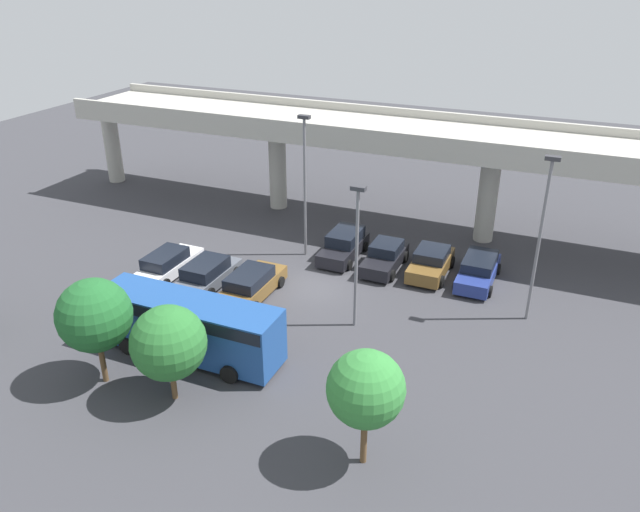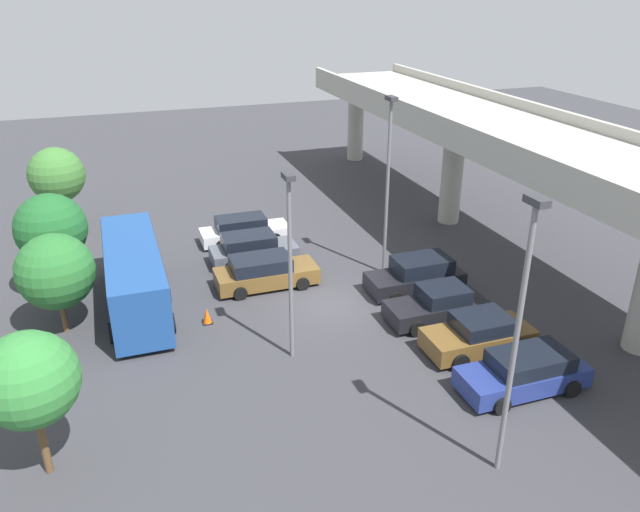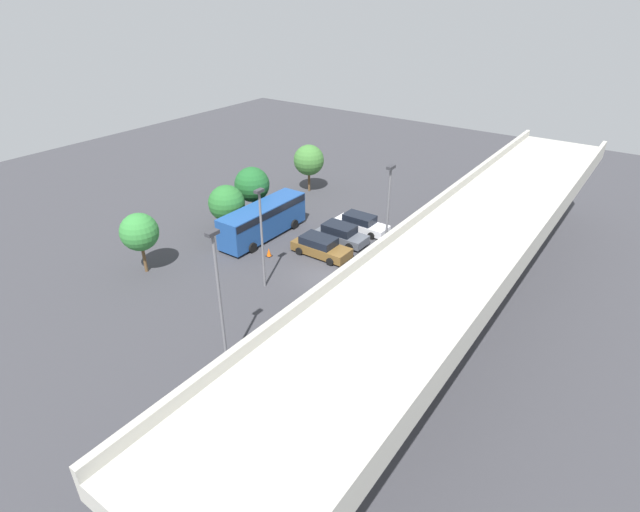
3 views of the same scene
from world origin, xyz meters
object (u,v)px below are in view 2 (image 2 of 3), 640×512
at_px(parked_car_1, 252,249).
at_px(traffic_cone, 207,316).
at_px(tree_front_centre, 51,229).
at_px(parked_car_3, 417,275).
at_px(shuttle_bus, 134,272).
at_px(parked_car_2, 265,272).
at_px(parked_car_4, 438,305).
at_px(tree_front_right, 55,272).
at_px(tree_front_left, 56,175).
at_px(parked_car_6, 524,372).
at_px(parked_car_5, 479,335).
at_px(tree_front_far_right, 29,380).
at_px(lamp_post_near_aisle, 518,324).
at_px(parked_car_0, 244,230).
at_px(lamp_post_by_overpass, 388,175).
at_px(lamp_post_mid_lot, 290,254).

distance_m(parked_car_1, traffic_cone, 6.34).
bearing_deg(tree_front_centre, parked_car_3, 72.33).
bearing_deg(shuttle_bus, parked_car_2, 90.86).
xyz_separation_m(parked_car_2, shuttle_bus, (0.09, -5.91, 0.96)).
relative_size(parked_car_4, tree_front_right, 1.00).
xyz_separation_m(parked_car_4, tree_front_centre, (-7.79, -15.30, 2.61)).
height_order(shuttle_bus, tree_front_left, tree_front_left).
xyz_separation_m(parked_car_3, parked_car_6, (8.18, 0.04, -0.06)).
height_order(parked_car_2, parked_car_5, parked_car_2).
bearing_deg(tree_front_right, parked_car_3, 84.36).
xyz_separation_m(parked_car_6, shuttle_bus, (-10.88, -12.55, 0.98)).
relative_size(tree_front_right, tree_front_far_right, 0.92).
bearing_deg(tree_front_far_right, traffic_cone, 140.20).
height_order(parked_car_1, shuttle_bus, shuttle_bus).
bearing_deg(parked_car_6, tree_front_right, -31.98).
height_order(lamp_post_near_aisle, traffic_cone, lamp_post_near_aisle).
bearing_deg(traffic_cone, parked_car_5, 59.67).
bearing_deg(parked_car_5, parked_car_0, -65.98).
bearing_deg(tree_front_left, parked_car_3, 49.18).
relative_size(lamp_post_near_aisle, traffic_cone, 12.29).
bearing_deg(tree_front_left, tree_front_far_right, -0.12).
distance_m(lamp_post_by_overpass, tree_front_centre, 15.45).
relative_size(parked_car_6, tree_front_centre, 0.95).
height_order(parked_car_3, lamp_post_mid_lot, lamp_post_mid_lot).
bearing_deg(lamp_post_mid_lot, parked_car_2, 175.07).
bearing_deg(tree_front_left, parked_car_0, 61.41).
bearing_deg(parked_car_1, parked_car_0, 85.83).
relative_size(parked_car_2, lamp_post_near_aisle, 0.56).
distance_m(parked_car_3, lamp_post_by_overpass, 4.89).
bearing_deg(lamp_post_mid_lot, lamp_post_near_aisle, 27.34).
height_order(parked_car_1, tree_front_far_right, tree_front_far_right).
bearing_deg(lamp_post_mid_lot, parked_car_5, 73.51).
xyz_separation_m(tree_front_right, tree_front_far_right, (8.51, -0.31, 0.54)).
height_order(parked_car_3, lamp_post_near_aisle, lamp_post_near_aisle).
xyz_separation_m(parked_car_4, tree_front_left, (-16.41, -15.34, 2.62)).
relative_size(parked_car_2, tree_front_far_right, 1.03).
bearing_deg(tree_front_centre, lamp_post_mid_lot, 45.65).
relative_size(parked_car_4, tree_front_far_right, 0.92).
height_order(parked_car_0, parked_car_5, parked_car_5).
bearing_deg(parked_car_6, parked_car_4, -84.93).
xyz_separation_m(parked_car_0, lamp_post_by_overpass, (6.18, 5.70, 4.35)).
bearing_deg(lamp_post_mid_lot, parked_car_6, 56.26).
xyz_separation_m(parked_car_0, parked_car_4, (11.26, 5.89, 0.01)).
height_order(parked_car_3, shuttle_bus, shuttle_bus).
relative_size(lamp_post_mid_lot, tree_front_far_right, 1.57).
bearing_deg(parked_car_0, parked_car_4, -62.40).
distance_m(parked_car_3, tree_front_far_right, 17.48).
bearing_deg(lamp_post_mid_lot, parked_car_1, 176.17).
height_order(parked_car_1, lamp_post_mid_lot, lamp_post_mid_lot).
distance_m(parked_car_0, lamp_post_mid_lot, 12.45).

